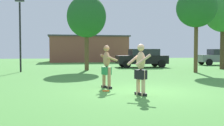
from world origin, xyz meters
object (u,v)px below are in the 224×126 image
player_in_black (141,68)px  tree_behind_players (196,8)px  lamp_post (20,26)px  tree_right_field (87,17)px  tree_left_field (223,13)px  player_with_cap (107,65)px  car_gray_far_end (220,57)px  car_black_mid_lot (142,58)px  frisbee (106,91)px

player_in_black → tree_behind_players: size_ratio=0.31×
lamp_post → tree_right_field: (4.56, 0.78, 0.82)m
tree_left_field → tree_right_field: size_ratio=1.08×
player_in_black → tree_behind_players: bearing=52.8°
lamp_post → tree_right_field: size_ratio=0.90×
lamp_post → tree_right_field: 4.70m
lamp_post → player_with_cap: bearing=-64.0°
lamp_post → tree_right_field: tree_right_field is taller
tree_right_field → tree_behind_players: size_ratio=0.99×
car_gray_far_end → tree_left_field: (-3.31, -5.58, 3.52)m
tree_behind_players → player_with_cap: bearing=-138.1°
player_in_black → car_gray_far_end: bearing=51.2°
lamp_post → tree_left_field: size_ratio=0.84×
player_in_black → lamp_post: 12.26m
player_in_black → tree_right_field: (-0.61, 11.67, 3.02)m
player_in_black → tree_right_field: tree_right_field is taller
player_with_cap → tree_behind_players: 10.10m
player_in_black → car_black_mid_lot: player_in_black is taller
lamp_post → frisbee: bearing=-66.6°
car_black_mid_lot → lamp_post: 10.48m
tree_left_field → frisbee: bearing=-138.2°
car_black_mid_lot → player_with_cap: bearing=-112.9°
player_with_cap → tree_left_field: bearing=39.9°
frisbee → tree_right_field: bearing=88.1°
frisbee → tree_right_field: (0.36, 10.51, 3.90)m
car_black_mid_lot → tree_behind_players: bearing=-73.1°
car_black_mid_lot → frisbee: bearing=-112.3°
player_with_cap → lamp_post: 10.21m
lamp_post → tree_left_field: 15.11m
player_with_cap → player_in_black: 2.08m
frisbee → car_black_mid_lot: 14.29m
tree_behind_players → lamp_post: bearing=167.3°
tree_right_field → car_black_mid_lot: bearing=27.9°
car_gray_far_end → tree_left_field: tree_left_field is taller
frisbee → car_gray_far_end: size_ratio=0.06×
tree_right_field → tree_behind_players: 7.69m
player_in_black → lamp_post: size_ratio=0.34×
player_with_cap → car_black_mid_lot: 13.50m
frisbee → tree_left_field: tree_left_field is taller
player_with_cap → tree_right_field: bearing=88.9°
player_in_black → tree_left_field: 15.08m
tree_left_field → tree_behind_players: 4.40m
car_gray_far_end → tree_right_field: 14.92m
car_black_mid_lot → tree_behind_players: (1.84, -6.05, 3.41)m
lamp_post → tree_left_field: tree_left_field is taller
car_gray_far_end → tree_left_field: 7.38m
player_in_black → tree_left_field: size_ratio=0.29×
player_with_cap → tree_behind_players: tree_behind_players is taller
tree_behind_players → tree_left_field: bearing=35.4°
car_gray_far_end → tree_behind_players: size_ratio=0.80×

